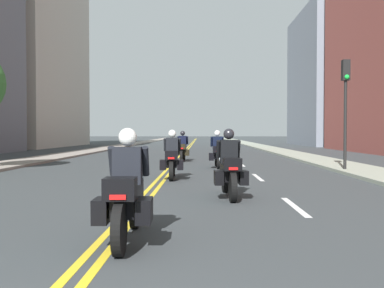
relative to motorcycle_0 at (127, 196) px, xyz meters
The scene contains 14 objects.
ground_plane 43.07m from the motorcycle_0, 90.37° to the left, with size 264.00×264.00×0.00m, color #34393B.
sidewalk_left 43.79m from the motorcycle_0, 100.45° to the left, with size 2.23×144.00×0.12m, color gray.
sidewalk_right 43.69m from the motorcycle_0, 80.27° to the left, with size 2.23×144.00×0.12m, color gray.
centreline_yellow_inner 43.07m from the motorcycle_0, 90.53° to the left, with size 0.12×132.00×0.01m, color yellow.
centreline_yellow_outer 43.06m from the motorcycle_0, 90.21° to the left, with size 0.12×132.00×0.01m, color yellow.
lane_dashes_white 24.25m from the motorcycle_0, 82.91° to the left, with size 0.14×56.40×0.01m.
building_left_2 47.31m from the motorcycle_0, 113.84° to the left, with size 9.95×18.79×22.28m.
building_right_2 51.85m from the motorcycle_0, 69.96° to the left, with size 8.92×15.81×16.30m.
motorcycle_0 is the anchor object (origin of this frame).
motorcycle_1 4.61m from the motorcycle_0, 68.32° to the left, with size 0.78×2.33×1.64m.
motorcycle_2 8.46m from the motorcycle_0, 89.52° to the left, with size 0.77×2.17×1.64m.
motorcycle_3 13.30m from the motorcycle_0, 82.45° to the left, with size 0.77×2.28×1.65m.
motorcycle_4 17.50m from the motorcycle_0, 89.90° to the left, with size 0.78×2.20×1.64m.
traffic_light_near 13.22m from the motorcycle_0, 59.17° to the left, with size 0.28×0.38×4.38m.
Camera 1 is at (1.32, -1.16, 1.54)m, focal length 41.12 mm.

